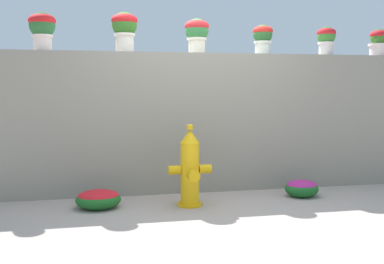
{
  "coord_description": "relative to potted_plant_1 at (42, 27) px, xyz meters",
  "views": [
    {
      "loc": [
        -1.25,
        -4.84,
        1.31
      ],
      "look_at": [
        -0.06,
        0.72,
        0.77
      ],
      "focal_mm": 43.62,
      "sensor_mm": 36.0,
      "label": 1
    }
  ],
  "objects": [
    {
      "name": "ground_plane",
      "position": [
        1.81,
        -0.93,
        -2.02
      ],
      "size": [
        24.0,
        24.0,
        0.0
      ],
      "primitive_type": "plane",
      "color": "#A6968C"
    },
    {
      "name": "stone_wall",
      "position": [
        1.81,
        -0.01,
        -1.15
      ],
      "size": [
        6.04,
        0.36,
        1.73
      ],
      "primitive_type": "cube",
      "color": "gray",
      "rests_on": "ground"
    },
    {
      "name": "potted_plant_1",
      "position": [
        0.0,
        0.0,
        0.0
      ],
      "size": [
        0.32,
        0.32,
        0.45
      ],
      "color": "beige",
      "rests_on": "stone_wall"
    },
    {
      "name": "potted_plant_2",
      "position": [
        0.96,
        0.03,
        0.02
      ],
      "size": [
        0.32,
        0.32,
        0.49
      ],
      "color": "beige",
      "rests_on": "stone_wall"
    },
    {
      "name": "potted_plant_3",
      "position": [
        1.85,
        0.02,
        -0.01
      ],
      "size": [
        0.31,
        0.31,
        0.44
      ],
      "color": "beige",
      "rests_on": "stone_wall"
    },
    {
      "name": "potted_plant_4",
      "position": [
        2.71,
        -0.03,
        -0.05
      ],
      "size": [
        0.26,
        0.26,
        0.38
      ],
      "color": "silver",
      "rests_on": "stone_wall"
    },
    {
      "name": "potted_plant_5",
      "position": [
        3.62,
        0.02,
        -0.05
      ],
      "size": [
        0.25,
        0.25,
        0.38
      ],
      "color": "silver",
      "rests_on": "stone_wall"
    },
    {
      "name": "potted_plant_6",
      "position": [
        4.43,
        0.03,
        -0.07
      ],
      "size": [
        0.29,
        0.29,
        0.37
      ],
      "color": "silver",
      "rests_on": "stone_wall"
    },
    {
      "name": "fire_hydrant",
      "position": [
        1.6,
        -0.8,
        -1.61
      ],
      "size": [
        0.48,
        0.39,
        0.9
      ],
      "color": "#EFAF10",
      "rests_on": "ground"
    },
    {
      "name": "flower_bush_left",
      "position": [
        3.0,
        -0.65,
        -1.91
      ],
      "size": [
        0.4,
        0.36,
        0.21
      ],
      "color": "#1B5B22",
      "rests_on": "ground"
    },
    {
      "name": "flower_bush_right",
      "position": [
        0.6,
        -0.69,
        -1.91
      ],
      "size": [
        0.49,
        0.44,
        0.21
      ],
      "color": "#1C5C20",
      "rests_on": "ground"
    }
  ]
}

